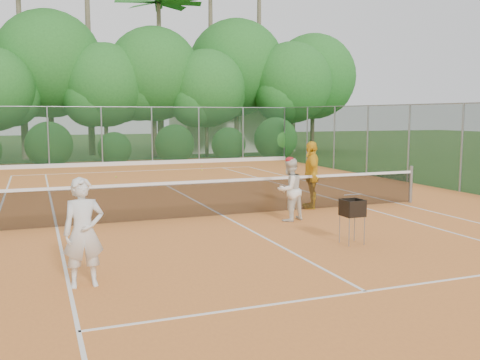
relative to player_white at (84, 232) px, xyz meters
name	(u,v)px	position (x,y,z in m)	size (l,w,h in m)	color
ground	(223,217)	(3.87, 4.62, -0.86)	(120.00, 120.00, 0.00)	#28491A
clay_court	(223,216)	(3.87, 4.62, -0.85)	(18.00, 36.00, 0.02)	orange
club_building	(231,130)	(12.87, 28.62, 0.64)	(8.00, 5.00, 3.00)	beige
tennis_net	(223,196)	(3.87, 4.62, -0.33)	(11.97, 0.10, 1.10)	gray
player_white	(84,232)	(0.00, 0.00, 0.00)	(0.61, 0.40, 1.68)	silver
player_center_grp	(290,189)	(5.19, 3.45, -0.06)	(0.92, 0.82, 1.59)	white
player_yellow	(311,175)	(6.56, 4.83, 0.10)	(1.10, 0.46, 1.89)	yellow
ball_hopper	(352,209)	(5.32, 0.84, -0.12)	(0.40, 0.40, 0.92)	gray
stray_ball_a	(116,177)	(2.48, 14.18, -0.81)	(0.07, 0.07, 0.07)	#ACC82E
stray_ball_b	(202,166)	(7.17, 17.34, -0.81)	(0.07, 0.07, 0.07)	#B6CD2F
stray_ball_c	(202,170)	(6.63, 15.53, -0.81)	(0.07, 0.07, 0.07)	yellow
court_markings	(223,216)	(3.87, 4.62, -0.84)	(11.03, 23.83, 0.01)	white
fence_back	(127,136)	(3.87, 19.62, 0.66)	(18.07, 0.07, 3.00)	#19381E
tropical_treeline	(135,73)	(5.30, 24.84, 4.25)	(32.10, 8.49, 15.03)	brown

